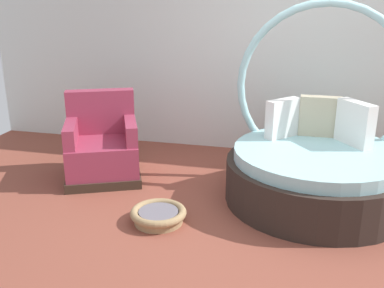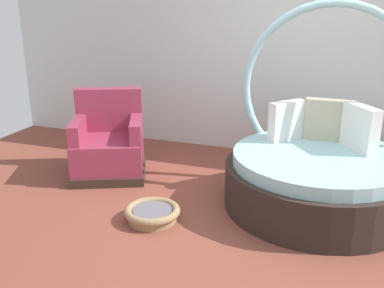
{
  "view_description": "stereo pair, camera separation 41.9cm",
  "coord_description": "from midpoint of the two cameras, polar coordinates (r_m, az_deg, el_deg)",
  "views": [
    {
      "loc": [
        0.24,
        -3.61,
        1.96
      ],
      "look_at": [
        -0.77,
        0.46,
        0.55
      ],
      "focal_mm": 41.58,
      "sensor_mm": 36.0,
      "label": 1
    },
    {
      "loc": [
        0.64,
        -3.49,
        1.96
      ],
      "look_at": [
        -0.77,
        0.46,
        0.55
      ],
      "focal_mm": 41.58,
      "sensor_mm": 36.0,
      "label": 2
    }
  ],
  "objects": [
    {
      "name": "ground_plane",
      "position": [
        4.09,
        6.11,
        -10.36
      ],
      "size": [
        8.0,
        8.0,
        0.02
      ],
      "primitive_type": "cube",
      "color": "brown"
    },
    {
      "name": "back_wall",
      "position": [
        5.66,
        9.68,
        13.32
      ],
      "size": [
        8.0,
        0.12,
        2.93
      ],
      "primitive_type": "cube",
      "color": "silver",
      "rests_on": "ground_plane"
    },
    {
      "name": "round_daybed",
      "position": [
        4.52,
        13.22,
        -2.39
      ],
      "size": [
        1.77,
        1.77,
        1.93
      ],
      "color": "#2D231E",
      "rests_on": "ground_plane"
    },
    {
      "name": "red_armchair",
      "position": [
        5.1,
        -13.74,
        -0.59
      ],
      "size": [
        1.05,
        1.05,
        0.94
      ],
      "color": "#38281E",
      "rests_on": "ground_plane"
    },
    {
      "name": "pet_basket",
      "position": [
        4.09,
        -7.3,
        -9.08
      ],
      "size": [
        0.51,
        0.51,
        0.13
      ],
      "color": "#9E7F56",
      "rests_on": "ground_plane"
    }
  ]
}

